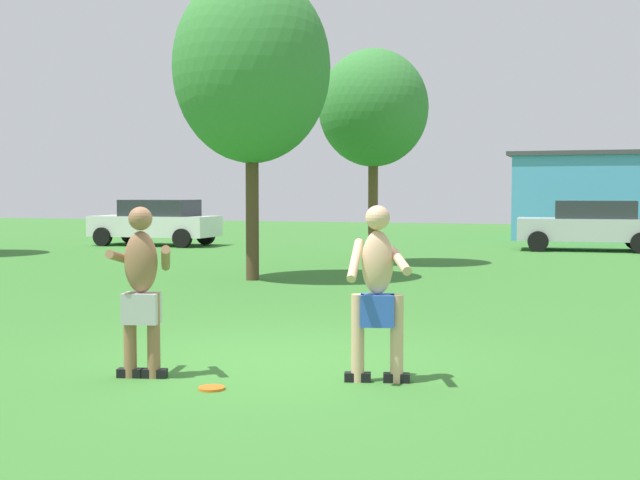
{
  "coord_description": "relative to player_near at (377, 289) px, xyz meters",
  "views": [
    {
      "loc": [
        3.37,
        -8.57,
        1.88
      ],
      "look_at": [
        0.18,
        1.07,
        1.29
      ],
      "focal_mm": 47.27,
      "sensor_mm": 36.0,
      "label": 1
    }
  ],
  "objects": [
    {
      "name": "ground_plane",
      "position": [
        -1.33,
        0.62,
        -0.92
      ],
      "size": [
        80.0,
        80.0,
        0.0
      ],
      "primitive_type": "plane",
      "color": "#38752D"
    },
    {
      "name": "player_near",
      "position": [
        0.0,
        0.0,
        0.0
      ],
      "size": [
        0.73,
        0.67,
        1.74
      ],
      "color": "black",
      "rests_on": "ground_plane"
    },
    {
      "name": "player_in_gray",
      "position": [
        -2.3,
        -0.54,
        -0.01
      ],
      "size": [
        0.7,
        0.69,
        1.73
      ],
      "color": "black",
      "rests_on": "ground_plane"
    },
    {
      "name": "frisbee",
      "position": [
        -1.41,
        -0.8,
        -0.91
      ],
      "size": [
        0.25,
        0.25,
        0.03
      ],
      "primitive_type": "cylinder",
      "color": "orange",
      "rests_on": "ground_plane"
    },
    {
      "name": "car_silver_near_post",
      "position": [
        1.78,
        19.85,
        -0.1
      ],
      "size": [
        4.4,
        2.24,
        1.58
      ],
      "color": "silver",
      "rests_on": "ground_plane"
    },
    {
      "name": "car_white_mid_lot",
      "position": [
        -12.47,
        17.82,
        -0.1
      ],
      "size": [
        4.32,
        2.06,
        1.58
      ],
      "color": "white",
      "rests_on": "ground_plane"
    },
    {
      "name": "tree_right_field",
      "position": [
        -4.88,
        8.4,
        3.52
      ],
      "size": [
        3.29,
        3.29,
        6.44
      ],
      "color": "#4C3823",
      "rests_on": "ground_plane"
    },
    {
      "name": "tree_behind_players",
      "position": [
        -3.43,
        12.87,
        3.05
      ],
      "size": [
        2.79,
        2.79,
        5.48
      ],
      "color": "brown",
      "rests_on": "ground_plane"
    }
  ]
}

